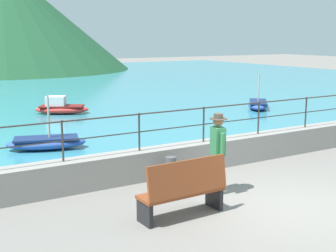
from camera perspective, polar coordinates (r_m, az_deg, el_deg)
The scene contains 12 objects.
ground_plane at distance 9.68m, azimuth 15.53°, elevation -9.57°, with size 120.00×120.00×0.00m, color slate.
promenade_wall at distance 11.88m, azimuth 4.37°, elevation -3.59°, with size 20.00×0.56×0.70m, color gray.
railing at distance 11.67m, azimuth 4.44°, elevation 1.04°, with size 18.44×0.04×0.90m.
lake_water at distance 32.85m, azimuth -19.23°, elevation 4.60°, with size 64.00×44.32×0.06m, color teal.
hill_main at distance 49.69m, azimuth -19.82°, elevation 12.58°, with size 24.94×24.94×10.52m, color #1E4C2D.
hill_secondary at distance 52.21m, azimuth -17.62°, elevation 9.59°, with size 18.68×18.68×5.05m, color #1E4C2D.
bench_main at distance 8.63m, azimuth 2.00°, elevation -7.76°, with size 1.71×0.60×1.13m.
person_walking at distance 9.87m, azimuth 6.17°, elevation -2.89°, with size 0.38×0.56×1.75m.
bollard at distance 10.64m, azimuth 0.36°, elevation -5.49°, with size 0.24×0.24×0.63m, color #4C4C51.
boat_0 at distance 20.43m, azimuth -13.13°, elevation 2.24°, with size 2.45×1.91×0.76m.
boat_1 at distance 14.08m, azimuth -14.82°, elevation -1.99°, with size 2.46×1.56×1.61m.
boat_3 at distance 21.71m, azimuth 11.07°, elevation 2.64°, with size 2.18×2.33×1.62m.
Camera 1 is at (-6.69, -6.15, 3.33)m, focal length 49.27 mm.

